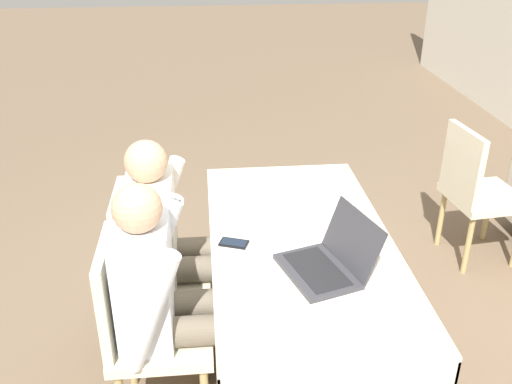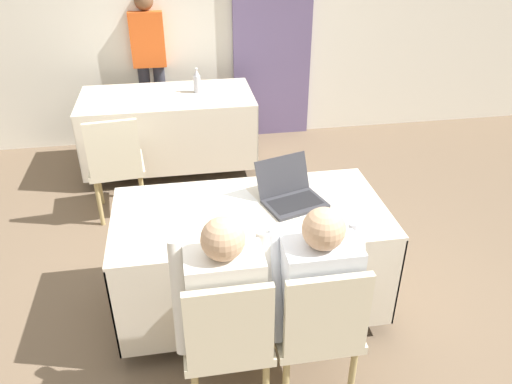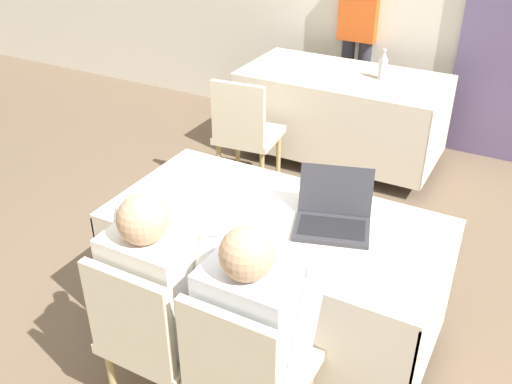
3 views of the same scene
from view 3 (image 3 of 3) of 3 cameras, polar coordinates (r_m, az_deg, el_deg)
name	(u,v)px [view 3 (image 3 of 3)]	position (r m, az deg, el deg)	size (l,w,h in m)	color
ground_plane	(274,333)	(3.24, 1.81, -13.90)	(24.00, 24.00, 0.00)	brown
conference_table_near	(276,248)	(2.86, 2.00, -5.65)	(1.63, 0.83, 0.76)	beige
conference_table_far	(342,96)	(4.77, 8.61, 9.44)	(1.63, 0.83, 0.76)	beige
laptop	(333,217)	(2.70, 7.70, -2.50)	(0.43, 0.42, 0.24)	#333338
cell_phone	(248,251)	(2.52, -0.79, -5.91)	(0.11, 0.14, 0.01)	black
paper_beside_laptop	(280,195)	(2.93, 2.42, -0.34)	(0.29, 0.35, 0.00)	white
paper_centre_table	(213,180)	(3.07, -4.31, 1.16)	(0.27, 0.34, 0.00)	white
water_bottle	(383,66)	(4.62, 12.59, 12.21)	(0.07, 0.07, 0.24)	#B7B7C1
chair_near_left	(152,334)	(2.54, -10.36, -13.75)	(0.44, 0.44, 0.92)	tan
chair_near_right	(245,373)	(2.35, -1.13, -17.67)	(0.44, 0.44, 0.92)	tan
chair_far_spare	(245,130)	(4.25, -1.09, 6.17)	(0.48, 0.48, 0.92)	tan
person_checkered_shirt	(163,291)	(2.49, -9.24, -9.70)	(0.50, 0.52, 1.18)	#665B4C
person_white_shirt	(257,327)	(2.30, 0.13, -13.33)	(0.50, 0.52, 1.18)	#665B4C
person_red_shirt	(358,32)	(5.36, 10.21, 15.45)	(0.34, 0.20, 1.59)	#33333D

